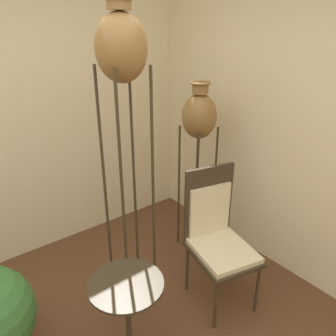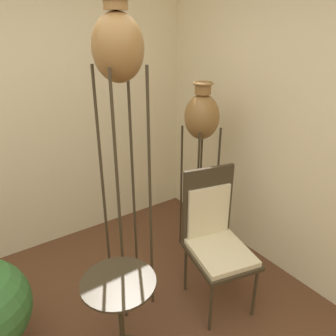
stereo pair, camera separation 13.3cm
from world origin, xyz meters
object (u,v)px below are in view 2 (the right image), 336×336
at_px(vase_stand_medium, 202,119).
at_px(side_table, 120,303).
at_px(vase_stand_tall, 119,59).
at_px(chair, 215,234).

relative_size(vase_stand_medium, side_table, 2.55).
height_order(vase_stand_tall, vase_stand_medium, vase_stand_tall).
xyz_separation_m(vase_stand_tall, side_table, (-0.29, -0.40, -1.42)).
bearing_deg(vase_stand_tall, vase_stand_medium, 16.40).
distance_m(vase_stand_tall, chair, 1.46).
bearing_deg(vase_stand_tall, side_table, -126.04).
relative_size(vase_stand_tall, vase_stand_medium, 1.36).
distance_m(vase_stand_medium, chair, 0.99).
bearing_deg(vase_stand_medium, vase_stand_tall, -163.60).
xyz_separation_m(vase_stand_medium, chair, (-0.33, -0.59, -0.73)).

